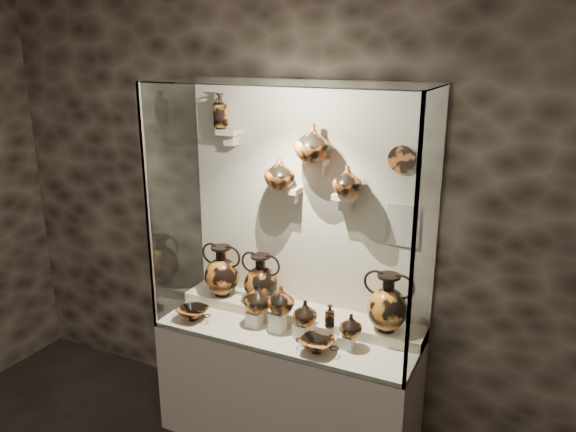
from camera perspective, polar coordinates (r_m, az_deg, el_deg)
The scene contains 36 objects.
wall_back at distance 3.71m, azimuth 2.13°, elevation 1.28°, with size 5.00×0.02×3.20m, color #2B221B.
plinth at distance 3.95m, azimuth -0.00°, elevation -16.93°, with size 1.70×0.60×0.80m, color beige.
front_tier at distance 3.73m, azimuth -0.00°, elevation -11.62°, with size 1.68×0.58×0.03m, color beige.
rear_tier at distance 3.86m, azimuth 1.14°, elevation -10.05°, with size 1.70×0.25×0.10m, color beige.
back_panel at distance 3.70m, azimuth 2.10°, elevation 1.26°, with size 1.70×0.03×1.60m, color beige.
glass_front at distance 3.18m, azimuth -2.31°, elevation -1.41°, with size 1.70×0.01×1.60m, color white.
glass_left at distance 3.86m, azimuth -11.42°, elevation 1.56°, with size 0.01×0.60×1.60m, color white.
glass_right at distance 3.17m, azimuth 13.91°, elevation -1.93°, with size 0.01×0.60×1.60m, color white.
glass_top at distance 3.29m, azimuth -0.00°, elevation 13.38°, with size 1.70×0.60×0.01m, color white.
frame_post_left at distance 3.63m, azimuth -14.06°, elevation 0.45°, with size 0.02×0.02×1.60m, color gray.
frame_post_right at distance 2.91m, azimuth 12.59°, elevation -3.58°, with size 0.02×0.02×1.60m, color gray.
pedestal_a at distance 3.75m, azimuth -3.42°, elevation -10.37°, with size 0.09×0.09×0.10m, color white.
pedestal_b at distance 3.68m, azimuth -1.06°, elevation -10.70°, with size 0.09×0.09×0.13m, color white.
pedestal_c at distance 3.62m, azimuth 1.40°, elevation -11.52°, with size 0.09×0.09×0.09m, color white.
pedestal_d at distance 3.56m, azimuth 3.80°, elevation -11.81°, with size 0.09×0.09×0.12m, color white.
pedestal_e at distance 3.53m, azimuth 5.95°, elevation -12.53°, with size 0.09×0.09×0.08m, color white.
bracket_ul at distance 3.80m, azimuth -6.01°, elevation 8.51°, with size 0.14×0.12×0.04m, color beige.
bracket_ca at distance 3.65m, azimuth 0.21°, elevation 2.67°, with size 0.14×0.12×0.04m, color beige.
bracket_cb at distance 3.53m, azimuth 3.16°, elevation 5.47°, with size 0.10×0.12×0.04m, color beige.
bracket_cc at distance 3.51m, azimuth 5.82°, elevation 2.00°, with size 0.14×0.12×0.04m, color beige.
amphora_left at distance 3.99m, azimuth -6.73°, elevation -5.53°, with size 0.29×0.29×0.37m, color #B56822, non-canonical shape.
amphora_mid at distance 3.85m, azimuth -2.77°, elevation -6.39°, with size 0.28×0.28×0.35m, color #A74F1D, non-canonical shape.
amphora_right at distance 3.54m, azimuth 10.10°, elevation -8.63°, with size 0.30×0.30×0.38m, color #B56822, non-canonical shape.
jug_a at distance 3.69m, azimuth -3.11°, elevation -8.31°, with size 0.19×0.19×0.19m, color #B56822.
jug_b at distance 3.61m, azimuth -0.69°, elevation -8.48°, with size 0.17×0.17×0.18m, color #A74F1D.
jug_c at distance 3.56m, azimuth 1.76°, elevation -9.78°, with size 0.15×0.15×0.16m, color #B56822.
jug_e at distance 3.47m, azimuth 6.42°, elevation -10.96°, with size 0.14×0.14×0.14m, color #B56822.
lekythos_small at distance 3.47m, azimuth 4.28°, elevation -9.97°, with size 0.07×0.07×0.16m, color #A74F1D, non-canonical shape.
kylix_left at distance 3.88m, azimuth -9.63°, elevation -9.64°, with size 0.26×0.22×0.10m, color #A74F1D, non-canonical shape.
kylix_right at distance 3.46m, azimuth 2.97°, elevation -12.86°, with size 0.26×0.22×0.10m, color #B56822, non-canonical shape.
lekythos_tall at distance 3.80m, azimuth -6.87°, elevation 10.75°, with size 0.11×0.11×0.26m, color #B56822, non-canonical shape.
ovoid_vase_a at distance 3.60m, azimuth -0.85°, elevation 4.45°, with size 0.20×0.20×0.21m, color #A74F1D.
ovoid_vase_b at distance 3.46m, azimuth 2.49°, elevation 7.49°, with size 0.22×0.22×0.23m, color #A74F1D.
ovoid_vase_c at distance 3.44m, azimuth 6.05°, elevation 3.59°, with size 0.18×0.18×0.19m, color #A74F1D.
wall_plate at distance 3.41m, azimuth 11.48°, elevation 5.67°, with size 0.17×0.17×0.02m, color #AB5621.
info_placard at distance 3.51m, azimuth 11.56°, elevation -0.94°, with size 0.20×0.01×0.27m, color beige.
Camera 1 is at (1.42, -0.78, 2.59)m, focal length 35.00 mm.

